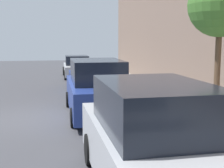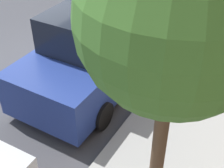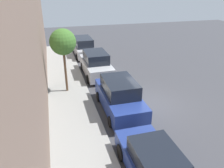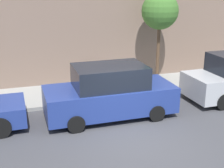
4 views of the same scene
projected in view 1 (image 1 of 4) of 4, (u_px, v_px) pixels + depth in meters
name	position (u px, v px, depth m)	size (l,w,h in m)	color
ground_plane	(36.00, 119.00, 10.71)	(60.00, 60.00, 0.00)	#424247
sidewalk	(171.00, 110.00, 11.60)	(2.76, 32.00, 0.15)	#9E9E99
parked_suv_second	(154.00, 142.00, 5.40)	(2.08, 4.83, 1.98)	#B7BABF
parked_suv_third	(97.00, 89.00, 11.17)	(2.08, 4.81, 1.98)	navy
parked_sedan_fourth	(88.00, 77.00, 16.43)	(1.92, 4.51, 1.54)	navy
parked_sedan_fifth	(77.00, 67.00, 22.34)	(1.92, 4.53, 1.54)	#B7BABF
street_tree	(220.00, 6.00, 8.11)	(1.70, 1.70, 4.30)	brown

